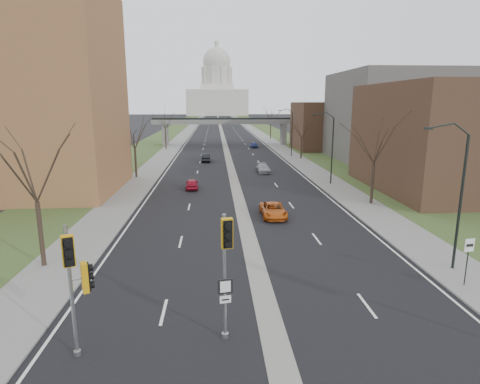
{
  "coord_description": "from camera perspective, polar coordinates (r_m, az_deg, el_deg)",
  "views": [
    {
      "loc": [
        -2.43,
        -15.75,
        9.85
      ],
      "look_at": [
        -0.74,
        11.16,
        3.85
      ],
      "focal_mm": 30.0,
      "sensor_mm": 36.0,
      "label": 1
    }
  ],
  "objects": [
    {
      "name": "car_left_far",
      "position": [
        69.24,
        -4.89,
        4.9
      ],
      "size": [
        1.59,
        4.17,
        1.36
      ],
      "primitive_type": "imported",
      "rotation": [
        0.0,
        0.0,
        3.18
      ],
      "color": "black",
      "rests_on": "ground"
    },
    {
      "name": "streetlight_far",
      "position": [
        75.02,
        6.82,
        10.25
      ],
      "size": [
        2.61,
        0.2,
        8.7
      ],
      "color": "black",
      "rests_on": "sidewalk_right"
    },
    {
      "name": "commercial_block_near",
      "position": [
        51.26,
        27.67,
        6.83
      ],
      "size": [
        16.0,
        20.0,
        12.0
      ],
      "primitive_type": "cube",
      "color": "#492F22",
      "rests_on": "ground"
    },
    {
      "name": "grass_verge_left",
      "position": [
        166.77,
        -9.06,
        9.03
      ],
      "size": [
        8.0,
        600.0,
        0.1
      ],
      "primitive_type": "cube",
      "color": "#2C4620",
      "rests_on": "ground"
    },
    {
      "name": "car_right_near",
      "position": [
        35.48,
        4.75,
        -2.58
      ],
      "size": [
        2.1,
        4.48,
        1.24
      ],
      "primitive_type": "imported",
      "rotation": [
        0.0,
        0.0,
        0.01
      ],
      "color": "#C25714",
      "rests_on": "ground"
    },
    {
      "name": "tree_left_b",
      "position": [
        54.9,
        -14.85,
        8.36
      ],
      "size": [
        6.75,
        6.75,
        8.81
      ],
      "color": "#382B21",
      "rests_on": "sidewalk_left"
    },
    {
      "name": "car_right_far",
      "position": [
        90.99,
        1.99,
        6.72
      ],
      "size": [
        1.72,
        3.71,
        1.23
      ],
      "primitive_type": "imported",
      "rotation": [
        0.0,
        0.0,
        0.07
      ],
      "color": "navy",
      "rests_on": "ground"
    },
    {
      "name": "sidewalk_right",
      "position": [
        166.67,
        1.4,
        9.18
      ],
      "size": [
        4.0,
        600.0,
        0.12
      ],
      "primitive_type": "cube",
      "color": "gray",
      "rests_on": "ground"
    },
    {
      "name": "grass_verge_right",
      "position": [
        167.29,
        3.47,
        9.17
      ],
      "size": [
        8.0,
        600.0,
        0.1
      ],
      "primitive_type": "cube",
      "color": "#2C4620",
      "rests_on": "ground"
    },
    {
      "name": "road_surface",
      "position": [
        166.06,
        -2.79,
        9.14
      ],
      "size": [
        20.0,
        600.0,
        0.01
      ],
      "primitive_type": "cube",
      "color": "black",
      "rests_on": "ground"
    },
    {
      "name": "streetlight_near",
      "position": [
        25.72,
        27.98,
        4.62
      ],
      "size": [
        2.61,
        0.2,
        8.7
      ],
      "color": "black",
      "rests_on": "sidewalk_right"
    },
    {
      "name": "tree_left_c",
      "position": [
        88.43,
        -10.64,
        10.52
      ],
      "size": [
        7.65,
        7.65,
        9.99
      ],
      "color": "#382B21",
      "rests_on": "sidewalk_left"
    },
    {
      "name": "commercial_block_far",
      "position": [
        89.3,
        12.45,
        9.15
      ],
      "size": [
        14.0,
        14.0,
        10.0
      ],
      "primitive_type": "cube",
      "color": "#492F22",
      "rests_on": "ground"
    },
    {
      "name": "sidewalk_left",
      "position": [
        166.32,
        -6.98,
        9.09
      ],
      "size": [
        4.0,
        600.0,
        0.12
      ],
      "primitive_type": "cube",
      "color": "gray",
      "rests_on": "ground"
    },
    {
      "name": "signal_pole_left",
      "position": [
        16.67,
        -22.33,
        -10.65
      ],
      "size": [
        0.9,
        1.25,
        5.43
      ],
      "rotation": [
        0.0,
        0.0,
        0.42
      ],
      "color": "gray",
      "rests_on": "ground"
    },
    {
      "name": "tree_right_c",
      "position": [
        111.86,
        4.42,
        11.08
      ],
      "size": [
        7.65,
        7.65,
        9.99
      ],
      "color": "#382B21",
      "rests_on": "sidewalk_right"
    },
    {
      "name": "tree_left_a",
      "position": [
        26.2,
        -27.43,
        4.09
      ],
      "size": [
        7.2,
        7.2,
        9.4
      ],
      "color": "#382B21",
      "rests_on": "sidewalk_left"
    },
    {
      "name": "tree_right_a",
      "position": [
        40.91,
        18.74,
        7.39
      ],
      "size": [
        7.2,
        7.2,
        9.4
      ],
      "color": "#382B21",
      "rests_on": "sidewalk_right"
    },
    {
      "name": "car_right_mid",
      "position": [
        58.11,
        3.31,
        3.39
      ],
      "size": [
        1.83,
        4.27,
        1.23
      ],
      "primitive_type": "imported",
      "rotation": [
        0.0,
        0.0,
        0.03
      ],
      "color": "gray",
      "rests_on": "ground"
    },
    {
      "name": "capitol",
      "position": [
        335.88,
        -3.28,
        14.03
      ],
      "size": [
        48.0,
        42.0,
        55.75
      ],
      "color": "silver",
      "rests_on": "ground"
    },
    {
      "name": "commercial_block_mid",
      "position": [
        74.31,
        20.91,
        9.93
      ],
      "size": [
        18.0,
        22.0,
        15.0
      ],
      "primitive_type": "cube",
      "color": "#5F5C57",
      "rests_on": "ground"
    },
    {
      "name": "streetlight_mid",
      "position": [
        49.69,
        12.23,
        8.93
      ],
      "size": [
        2.61,
        0.2,
        8.7
      ],
      "color": "black",
      "rests_on": "sidewalk_right"
    },
    {
      "name": "pedestrian_bridge",
      "position": [
        95.91,
        -2.17,
        9.55
      ],
      "size": [
        34.0,
        3.0,
        6.45
      ],
      "color": "slate",
      "rests_on": "ground"
    },
    {
      "name": "ground",
      "position": [
        18.74,
        4.66,
        -19.21
      ],
      "size": [
        700.0,
        700.0,
        0.0
      ],
      "primitive_type": "plane",
      "color": "black",
      "rests_on": "ground"
    },
    {
      "name": "tree_right_b",
      "position": [
        72.53,
        8.81,
        9.22
      ],
      "size": [
        6.3,
        6.3,
        8.22
      ],
      "color": "#382B21",
      "rests_on": "sidewalk_right"
    },
    {
      "name": "speed_limit_sign",
      "position": [
        25.01,
        29.69,
        -7.58
      ],
      "size": [
        0.57,
        0.11,
        2.67
      ],
      "rotation": [
        0.0,
        0.0,
        0.14
      ],
      "color": "black",
      "rests_on": "sidewalk_right"
    },
    {
      "name": "median_strip",
      "position": [
        166.06,
        -2.79,
        9.14
      ],
      "size": [
        1.2,
        600.0,
        0.02
      ],
      "primitive_type": "cube",
      "color": "gray",
      "rests_on": "ground"
    },
    {
      "name": "car_left_near",
      "position": [
        47.2,
        -6.85,
        1.17
      ],
      "size": [
        1.59,
        3.63,
        1.22
      ],
      "primitive_type": "imported",
      "rotation": [
        0.0,
        0.0,
        3.19
      ],
      "color": "maroon",
      "rests_on": "ground"
    },
    {
      "name": "signal_pole_median",
      "position": [
        16.3,
        -2.0,
        -9.1
      ],
      "size": [
        0.67,
        0.92,
        5.51
      ],
      "rotation": [
        0.0,
        0.0,
        0.19
      ],
      "color": "gray",
      "rests_on": "ground"
    }
  ]
}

